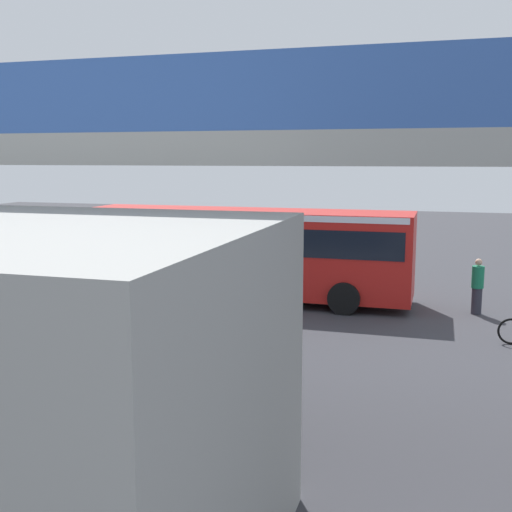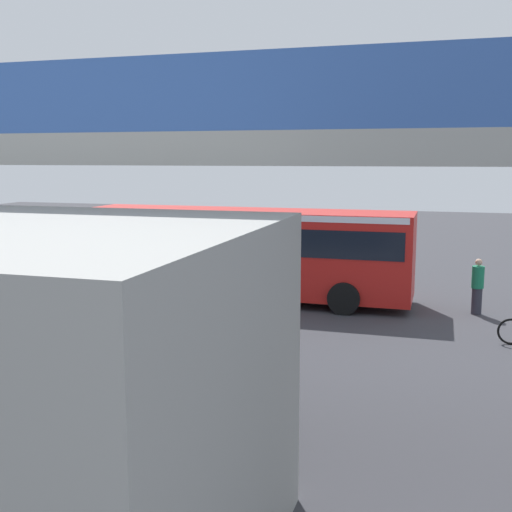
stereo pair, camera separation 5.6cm
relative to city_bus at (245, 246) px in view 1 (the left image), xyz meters
The scene contains 8 objects.
ground 1.97m from the city_bus, behind, with size 80.00×80.00×0.00m, color #38383D.
city_bus is the anchor object (origin of this frame).
pedestrian 7.80m from the city_bus, behind, with size 0.38×0.38×1.79m.
traffic_sign 6.45m from the city_bus, 30.51° to the right, with size 0.08×0.60×2.80m.
lane_dash_leftmost 5.74m from the city_bus, 147.17° to the right, with size 2.00×0.20×0.01m, color silver.
lane_dash_left 3.53m from the city_bus, 100.66° to the right, with size 2.00×0.20×0.01m, color silver.
lane_dash_centre 4.90m from the city_bus, 40.44° to the right, with size 2.00×0.20×0.01m, color silver.
pedestrian_overpass 11.14m from the city_bus, 92.94° to the left, with size 26.56×2.60×6.42m.
Camera 1 is at (-5.96, 20.65, 4.93)m, focal length 44.05 mm.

